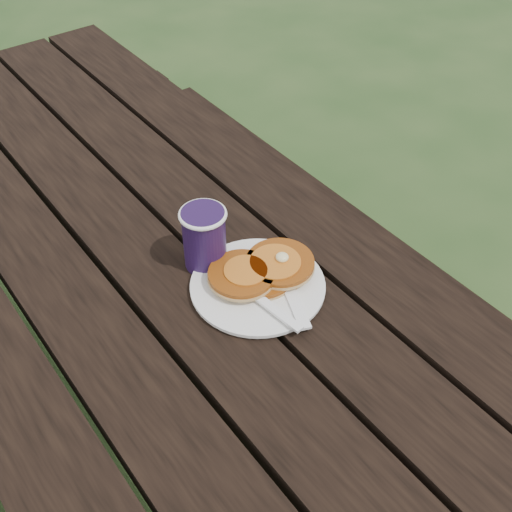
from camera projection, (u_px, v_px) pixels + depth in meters
ground at (169, 453)px, 1.68m from camera, size 60.00×60.00×0.00m
picnic_table at (154, 368)px, 1.43m from camera, size 1.36×1.80×0.75m
plate at (258, 286)px, 1.08m from camera, size 0.23×0.23×0.01m
pancake_stack at (262, 270)px, 1.08m from camera, size 0.18×0.13×0.04m
knife at (289, 289)px, 1.06m from camera, size 0.09×0.17×0.00m
fork at (276, 311)px, 1.02m from camera, size 0.05×0.16×0.01m
coffee_cup at (204, 235)px, 1.08m from camera, size 0.08×0.08×0.11m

